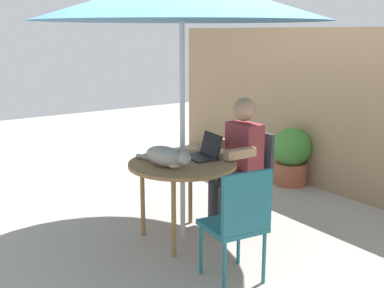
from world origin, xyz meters
name	(u,v)px	position (x,y,z in m)	size (l,w,h in m)	color
ground_plane	(183,238)	(0.00, 0.00, 0.00)	(14.00, 14.00, 0.00)	gray
fence_back	(345,114)	(0.00, 2.15, 0.93)	(6.00, 0.08, 1.86)	#937756
patio_table	(183,169)	(0.00, 0.00, 0.64)	(0.94, 0.94, 0.71)	olive
chair_occupied	(250,169)	(0.00, 0.79, 0.51)	(0.40, 0.40, 0.88)	#33383F
chair_empty	(239,218)	(0.89, -0.11, 0.51)	(0.44, 0.44, 0.88)	#1E606B
person_seated	(238,155)	(0.00, 0.63, 0.68)	(0.48, 0.48, 1.22)	maroon
laptop	(206,151)	(-0.02, 0.27, 0.77)	(0.33, 0.29, 0.21)	black
cat	(167,157)	(0.04, -0.18, 0.79)	(0.65, 0.28, 0.17)	gray
potted_plant_near_fence	(291,155)	(-0.58, 1.95, 0.37)	(0.47, 0.47, 0.69)	#9E5138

